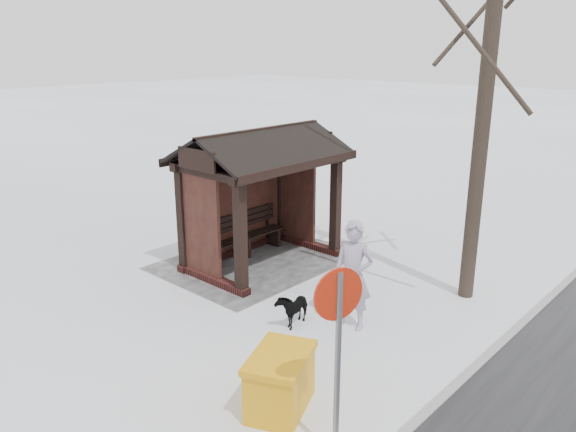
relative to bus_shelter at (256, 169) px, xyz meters
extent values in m
plane|color=white|center=(0.00, 0.16, -2.17)|extent=(120.00, 120.00, 0.00)
cube|color=gray|center=(0.00, 5.66, -2.16)|extent=(120.00, 0.15, 0.06)
cube|color=gray|center=(0.00, -0.04, -2.16)|extent=(4.20, 3.20, 0.02)
cube|color=#361513|center=(0.00, -0.74, -2.09)|extent=(3.30, 0.22, 0.16)
cube|color=#361513|center=(-1.50, 0.16, -2.09)|extent=(0.22, 2.10, 0.16)
cube|color=#361513|center=(1.50, 0.16, -2.09)|extent=(0.22, 2.10, 0.16)
cube|color=black|center=(-1.50, 1.06, -1.02)|extent=(0.20, 0.20, 2.30)
cube|color=black|center=(1.50, 1.06, -1.02)|extent=(0.20, 0.20, 2.30)
cube|color=black|center=(-1.50, -0.74, -1.02)|extent=(0.20, 0.20, 2.30)
cube|color=black|center=(1.50, -0.74, -1.02)|extent=(0.20, 0.20, 2.30)
cube|color=black|center=(0.00, -0.74, -0.94)|extent=(2.80, 0.08, 2.14)
cube|color=black|center=(-1.50, -0.16, -0.94)|extent=(0.08, 1.17, 2.14)
cube|color=black|center=(1.50, -0.16, -0.94)|extent=(0.08, 1.17, 2.14)
cube|color=black|center=(0.00, 1.06, 0.19)|extent=(3.40, 0.20, 0.18)
cube|color=black|center=(0.00, -0.74, 0.19)|extent=(3.40, 0.20, 0.18)
cylinder|color=black|center=(-1.50, 4.36, 2.11)|extent=(0.29, 0.29, 8.55)
imported|color=#A095AE|center=(1.07, 3.43, -1.19)|extent=(0.63, 0.81, 1.94)
imported|color=black|center=(1.70, 2.60, -1.85)|extent=(0.80, 0.49, 0.63)
cube|color=orange|center=(3.65, 4.11, -1.79)|extent=(1.21, 1.04, 0.74)
cube|color=orange|center=(3.65, 4.11, -1.38)|extent=(1.29, 1.11, 0.09)
cylinder|color=slate|center=(3.89, 5.25, -0.96)|extent=(0.07, 0.07, 2.41)
cylinder|color=#B6220D|center=(3.89, 5.23, -0.02)|extent=(0.60, 0.24, 0.63)
cylinder|color=white|center=(3.89, 5.21, -0.02)|extent=(0.46, 0.19, 0.48)
camera|label=1|loc=(8.45, 8.64, 2.61)|focal=35.00mm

